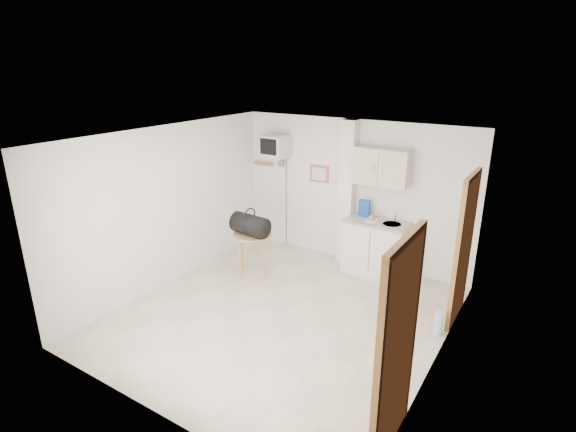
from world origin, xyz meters
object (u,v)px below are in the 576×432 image
Objects in this scene: duffel_bag at (250,225)px; water_bottle at (438,323)px; round_table at (252,239)px; crt_television at (275,147)px.

duffel_bag is 1.87× the size of water_bottle.
water_bottle is (3.08, -0.06, -0.75)m from duffel_bag.
round_table is 2.12× the size of water_bottle.
round_table is at bearing 97.17° from duffel_bag.
crt_television reaches higher than round_table.
round_table is at bearing -74.01° from crt_television.
duffel_bag is at bearing 178.81° from water_bottle.
round_table is 3.12m from water_bottle.
round_table is at bearing 177.90° from water_bottle.
duffel_bag reaches higher than round_table.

